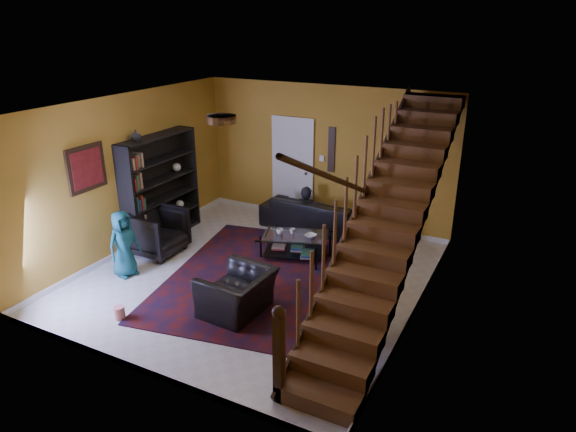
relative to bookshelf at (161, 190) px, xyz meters
name	(u,v)px	position (x,y,z in m)	size (l,w,h in m)	color
floor	(257,277)	(2.40, -0.60, -0.96)	(5.50, 5.50, 0.00)	beige
room	(232,231)	(1.07, 0.73, -0.91)	(5.50, 5.50, 5.50)	#C7892C
staircase	(387,220)	(4.53, -0.60, 0.43)	(0.95, 5.02, 3.18)	brown
bookshelf	(161,190)	(0.00, 0.00, 0.00)	(0.35, 1.80, 2.00)	black
door	(293,170)	(1.70, 2.12, 0.06)	(0.82, 0.05, 2.05)	silver
framed_picture	(86,168)	(-0.17, -1.50, 0.79)	(0.04, 0.74, 0.74)	maroon
wall_hanging	(332,150)	(2.55, 2.13, 0.59)	(0.14, 0.03, 0.90)	black
ceiling_fixture	(221,119)	(2.40, -1.40, 1.78)	(0.40, 0.40, 0.10)	#3F2814
rug	(274,279)	(2.71, -0.55, -0.95)	(3.33, 3.80, 0.02)	#430E0C
sofa	(317,214)	(2.45, 1.70, -0.64)	(2.20, 0.86, 0.64)	black
armchair_left	(156,232)	(0.35, -0.62, -0.55)	(0.88, 0.91, 0.83)	black
armchair_right	(237,293)	(2.72, -1.66, -0.64)	(0.99, 0.86, 0.64)	black
person_adult_a	(306,217)	(2.20, 1.75, -0.77)	(0.47, 0.31, 1.30)	black
person_adult_b	(388,230)	(3.90, 1.75, -0.73)	(0.66, 0.52, 1.37)	black
person_child	(124,244)	(0.45, -1.52, -0.40)	(0.55, 0.36, 1.13)	#17595A
coffee_table	(295,245)	(2.66, 0.34, -0.72)	(1.29, 1.00, 0.43)	black
cup_a	(280,231)	(2.39, 0.26, -0.49)	(0.12, 0.12, 0.09)	#999999
cup_b	(292,231)	(2.57, 0.38, -0.49)	(0.10, 0.10, 0.09)	#999999
bowl	(311,236)	(2.93, 0.38, -0.51)	(0.20, 0.20, 0.05)	#999999
vase	(136,136)	(0.00, -0.50, 1.13)	(0.18, 0.18, 0.19)	#999999
popcorn_bucket	(119,312)	(1.31, -2.57, -0.86)	(0.15, 0.15, 0.18)	red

